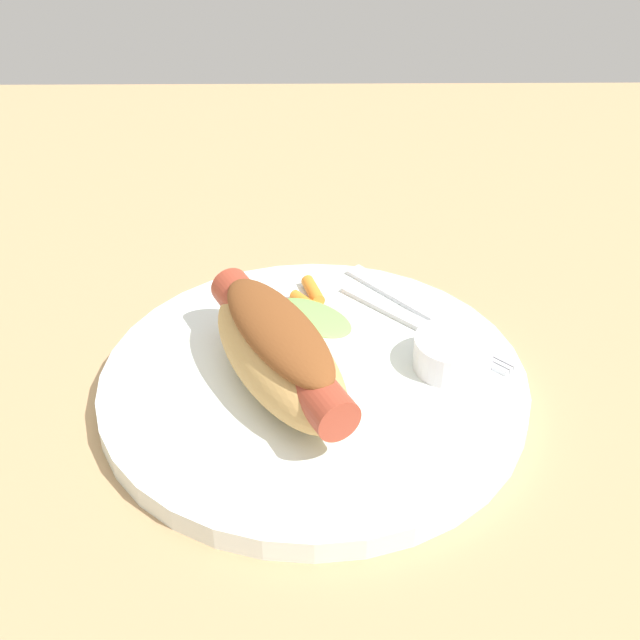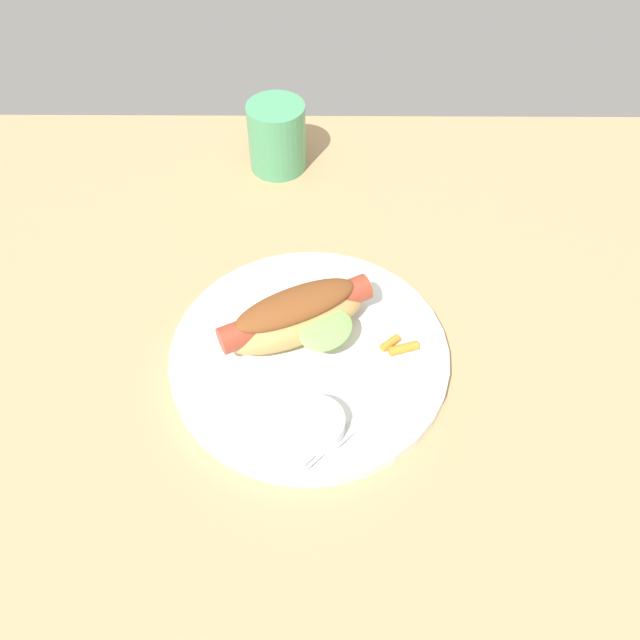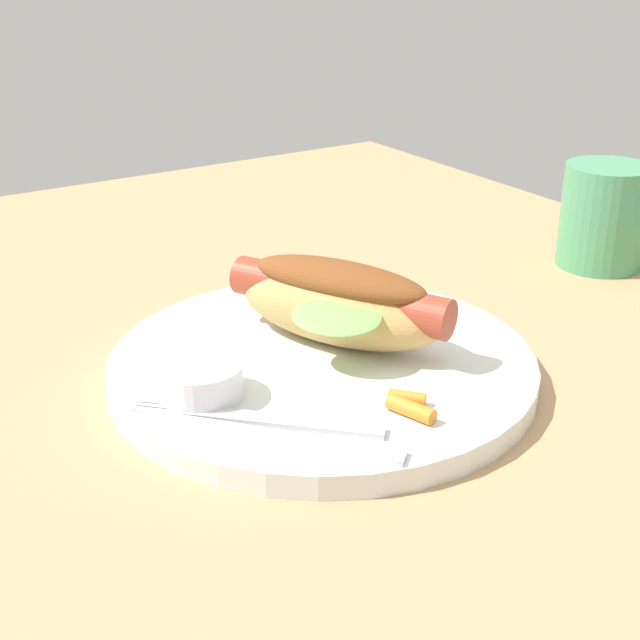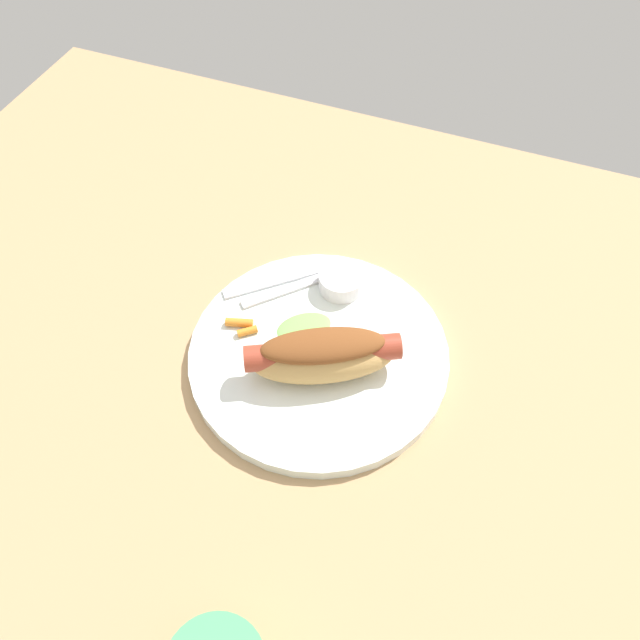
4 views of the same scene
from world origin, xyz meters
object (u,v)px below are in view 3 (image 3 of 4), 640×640
object	(u,v)px
drinking_cup	(604,216)
sauce_ramekin	(200,381)
fork	(263,420)
knife	(276,438)
hot_dog	(339,301)
carrot_garnish	(411,404)
plate	(317,368)

from	to	relation	value
drinking_cup	sauce_ramekin	bearing A→B (deg)	-82.47
sauce_ramekin	drinking_cup	xyz separation A→B (cm)	(-5.63, 42.59, 1.86)
sauce_ramekin	fork	xyz separation A→B (cm)	(4.75, 1.73, -0.94)
sauce_ramekin	knife	size ratio (longest dim) A/B	0.36
knife	fork	bearing A→B (deg)	-50.42
hot_dog	carrot_garnish	size ratio (longest dim) A/B	3.97
plate	carrot_garnish	world-z (taller)	carrot_garnish
hot_dog	knife	world-z (taller)	hot_dog
plate	knife	size ratio (longest dim) A/B	1.94
carrot_garnish	plate	bearing A→B (deg)	-175.06
plate	sauce_ramekin	distance (cm)	9.36
carrot_garnish	drinking_cup	xyz separation A→B (cm)	(-14.05, 32.67, 2.54)
knife	drinking_cup	xyz separation A→B (cm)	(-12.54, 41.22, 2.83)
plate	sauce_ramekin	world-z (taller)	sauce_ramekin
hot_dog	fork	xyz separation A→B (cm)	(6.84, -9.98, -2.90)
sauce_ramekin	knife	xyz separation A→B (cm)	(6.92, 1.37, -0.96)
fork	carrot_garnish	distance (cm)	8.98
knife	carrot_garnish	world-z (taller)	carrot_garnish
fork	knife	world-z (taller)	same
knife	carrot_garnish	size ratio (longest dim) A/B	3.62
sauce_ramekin	fork	distance (cm)	5.14
plate	hot_dog	world-z (taller)	hot_dog
hot_dog	drinking_cup	world-z (taller)	drinking_cup
fork	drinking_cup	distance (cm)	42.25
plate	carrot_garnish	distance (cm)	9.36
knife	drinking_cup	world-z (taller)	drinking_cup
drinking_cup	carrot_garnish	bearing A→B (deg)	-66.73
hot_dog	drinking_cup	distance (cm)	31.08
sauce_ramekin	knife	distance (cm)	7.12
fork	sauce_ramekin	bearing A→B (deg)	-25.59
hot_dog	plate	bearing A→B (deg)	89.18
fork	drinking_cup	bearing A→B (deg)	-121.33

